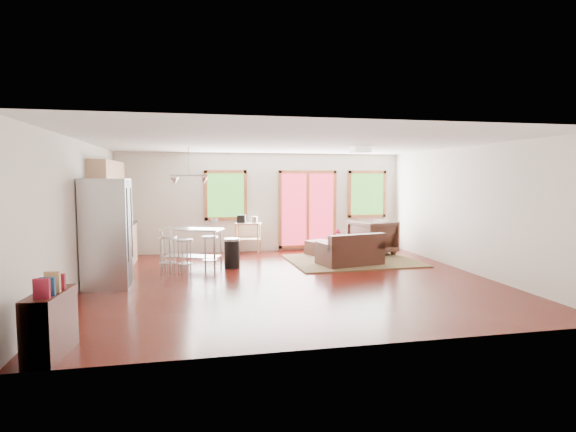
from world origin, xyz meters
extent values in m
cube|color=#330906|center=(0.00, 0.00, -0.01)|extent=(7.50, 7.00, 0.02)
cube|color=silver|center=(0.00, 0.00, 2.61)|extent=(7.50, 7.00, 0.02)
cube|color=beige|center=(0.00, 3.51, 1.30)|extent=(7.50, 0.02, 2.60)
cube|color=beige|center=(-3.76, 0.00, 1.30)|extent=(0.02, 7.00, 2.60)
cube|color=beige|center=(3.76, 0.00, 1.30)|extent=(0.02, 7.00, 2.60)
cube|color=beige|center=(0.00, -3.51, 1.30)|extent=(7.50, 0.02, 2.60)
cube|color=#28521A|center=(-1.00, 3.46, 1.50)|extent=(0.94, 0.02, 1.14)
cube|color=brown|center=(-1.00, 3.46, 2.11)|extent=(1.10, 0.05, 0.08)
cube|color=brown|center=(-1.00, 3.46, 0.89)|extent=(1.10, 0.05, 0.08)
cube|color=brown|center=(-1.51, 3.46, 1.50)|extent=(0.08, 0.05, 1.30)
cube|color=brown|center=(-0.49, 3.46, 1.50)|extent=(0.08, 0.05, 1.30)
cube|color=#A92137|center=(1.20, 3.46, 1.10)|extent=(1.44, 0.02, 1.94)
cube|color=brown|center=(1.20, 3.46, 2.11)|extent=(1.60, 0.05, 0.08)
cube|color=brown|center=(1.20, 3.46, 0.09)|extent=(1.60, 0.05, 0.08)
cube|color=brown|center=(0.44, 3.46, 1.10)|extent=(0.08, 0.05, 2.10)
cube|color=brown|center=(1.96, 3.46, 1.10)|extent=(0.08, 0.05, 2.10)
cube|color=brown|center=(1.20, 3.46, 1.10)|extent=(0.08, 0.05, 1.94)
cube|color=#28521A|center=(2.90, 3.46, 1.50)|extent=(0.94, 0.02, 1.14)
cube|color=brown|center=(2.90, 3.46, 2.11)|extent=(1.10, 0.05, 0.08)
cube|color=brown|center=(2.90, 3.46, 0.89)|extent=(1.10, 0.05, 0.08)
cube|color=brown|center=(2.39, 3.46, 1.50)|extent=(0.08, 0.05, 1.30)
cube|color=brown|center=(3.41, 3.46, 1.50)|extent=(0.08, 0.05, 1.30)
cube|color=#3E5935|center=(1.80, 1.57, 0.01)|extent=(2.97, 2.33, 0.03)
cube|color=black|center=(1.58, 1.14, 0.19)|extent=(1.50, 1.06, 0.38)
cube|color=black|center=(1.65, 0.86, 0.55)|extent=(1.37, 0.48, 0.35)
cube|color=black|center=(1.01, 1.01, 0.45)|extent=(0.35, 0.79, 0.15)
cube|color=black|center=(2.16, 1.28, 0.45)|extent=(0.35, 0.79, 0.15)
cube|color=black|center=(1.28, 1.12, 0.44)|extent=(0.66, 0.61, 0.11)
cube|color=black|center=(1.86, 1.26, 0.44)|extent=(0.66, 0.61, 0.11)
cube|color=#33140D|center=(1.91, 1.81, 0.38)|extent=(1.08, 0.75, 0.04)
cube|color=#33140D|center=(1.53, 1.53, 0.18)|extent=(0.07, 0.07, 0.36)
cube|color=#33140D|center=(2.36, 1.65, 0.18)|extent=(0.07, 0.07, 0.36)
cube|color=#33140D|center=(1.46, 1.96, 0.18)|extent=(0.07, 0.07, 0.36)
cube|color=#33140D|center=(2.30, 2.09, 0.18)|extent=(0.07, 0.07, 0.36)
imported|color=black|center=(2.59, 2.32, 0.49)|extent=(1.18, 1.14, 0.98)
cube|color=black|center=(1.26, 2.44, 0.19)|extent=(0.74, 0.74, 0.38)
imported|color=silver|center=(1.53, 1.82, 0.50)|extent=(0.20, 0.21, 0.20)
sphere|color=#CC093A|center=(1.56, 1.84, 0.66)|extent=(0.08, 0.08, 0.08)
sphere|color=#CC093A|center=(1.49, 1.80, 0.68)|extent=(0.08, 0.08, 0.08)
sphere|color=#CC093A|center=(1.53, 1.86, 0.70)|extent=(0.08, 0.08, 0.08)
imported|color=maroon|center=(2.24, 1.82, 0.53)|extent=(0.20, 0.07, 0.27)
cube|color=tan|center=(-3.45, 1.70, 0.45)|extent=(0.60, 2.20, 0.90)
cube|color=black|center=(-3.45, 1.70, 0.92)|extent=(0.64, 2.24, 0.04)
cube|color=tan|center=(-3.57, 1.70, 1.95)|extent=(0.36, 2.20, 0.70)
cylinder|color=#B7BABC|center=(-3.45, 1.20, 1.03)|extent=(0.12, 0.12, 0.18)
cube|color=black|center=(-3.45, 2.10, 1.04)|extent=(0.22, 0.18, 0.20)
cube|color=#B7BABC|center=(-3.33, 0.12, 0.97)|extent=(0.78, 0.76, 1.93)
cube|color=gray|center=(-2.95, 0.11, 0.97)|extent=(0.03, 0.71, 1.89)
cylinder|color=gray|center=(-2.93, -0.12, 1.13)|extent=(0.03, 0.03, 1.29)
cylinder|color=gray|center=(-2.93, 0.35, 1.13)|extent=(0.03, 0.03, 1.29)
cube|color=#B7BABC|center=(-1.87, 1.72, 0.82)|extent=(1.43, 1.00, 0.04)
cube|color=gray|center=(-1.87, 1.72, 0.22)|extent=(1.32, 0.90, 0.03)
cylinder|color=gray|center=(-2.51, 1.76, 0.40)|extent=(0.05, 0.05, 0.81)
cylinder|color=gray|center=(-1.39, 1.30, 0.40)|extent=(0.05, 0.05, 0.81)
cylinder|color=gray|center=(-2.35, 2.14, 0.40)|extent=(0.05, 0.05, 0.81)
cylinder|color=gray|center=(-1.24, 1.68, 0.40)|extent=(0.05, 0.05, 0.81)
imported|color=silver|center=(-1.38, 1.61, 1.02)|extent=(0.16, 0.15, 0.14)
cylinder|color=#B7BABC|center=(-2.34, 0.98, 0.76)|extent=(0.48, 0.48, 0.04)
cylinder|color=gray|center=(-2.21, 1.03, 0.37)|extent=(0.03, 0.03, 0.74)
cylinder|color=gray|center=(-2.40, 1.11, 0.37)|extent=(0.03, 0.03, 0.74)
cylinder|color=gray|center=(-2.47, 0.93, 0.37)|extent=(0.03, 0.03, 0.74)
cylinder|color=gray|center=(-2.29, 0.85, 0.37)|extent=(0.03, 0.03, 0.74)
cylinder|color=gray|center=(-2.34, 0.98, 0.24)|extent=(0.44, 0.44, 0.02)
cylinder|color=#B7BABC|center=(-2.01, 0.92, 0.69)|extent=(0.44, 0.44, 0.04)
cylinder|color=gray|center=(-1.89, 0.97, 0.34)|extent=(0.03, 0.03, 0.67)
cylinder|color=gray|center=(-2.06, 1.04, 0.34)|extent=(0.03, 0.03, 0.67)
cylinder|color=gray|center=(-2.13, 0.87, 0.34)|extent=(0.03, 0.03, 0.67)
cylinder|color=gray|center=(-1.96, 0.80, 0.34)|extent=(0.03, 0.03, 0.67)
cylinder|color=gray|center=(-2.01, 0.92, 0.22)|extent=(0.40, 0.40, 0.01)
cylinder|color=#B7BABC|center=(-1.50, 1.19, 0.71)|extent=(0.37, 0.37, 0.04)
cylinder|color=gray|center=(-1.40, 1.28, 0.34)|extent=(0.03, 0.03, 0.69)
cylinder|color=gray|center=(-1.58, 1.29, 0.34)|extent=(0.03, 0.03, 0.69)
cylinder|color=gray|center=(-1.60, 1.11, 0.34)|extent=(0.03, 0.03, 0.69)
cylinder|color=gray|center=(-1.41, 1.09, 0.34)|extent=(0.03, 0.03, 0.69)
cylinder|color=gray|center=(-1.50, 1.19, 0.22)|extent=(0.34, 0.34, 0.02)
cylinder|color=black|center=(-1.01, 1.38, 0.30)|extent=(0.45, 0.45, 0.60)
cylinder|color=#B7BABC|center=(-1.01, 1.38, 0.62)|extent=(0.46, 0.46, 0.05)
cube|color=tan|center=(-0.45, 3.19, 0.77)|extent=(0.74, 0.59, 0.04)
cube|color=tan|center=(-0.45, 3.19, 0.37)|extent=(0.70, 0.55, 0.03)
cube|color=tan|center=(-0.77, 3.11, 0.39)|extent=(0.05, 0.05, 0.78)
cube|color=tan|center=(-0.23, 2.95, 0.39)|extent=(0.05, 0.05, 0.78)
cube|color=tan|center=(-0.67, 3.43, 0.39)|extent=(0.05, 0.05, 0.78)
cube|color=tan|center=(-0.14, 3.27, 0.39)|extent=(0.05, 0.05, 0.78)
cube|color=black|center=(-0.61, 3.24, 0.89)|extent=(0.25, 0.24, 0.20)
cylinder|color=#B7BABC|center=(-0.29, 3.14, 0.87)|extent=(0.19, 0.19, 0.17)
cube|color=#33140D|center=(-3.35, -3.10, 0.35)|extent=(0.39, 0.82, 0.71)
cube|color=maroon|center=(-3.33, -3.37, 0.81)|extent=(0.16, 0.06, 0.21)
cube|color=navy|center=(-3.32, -3.24, 0.80)|extent=(0.16, 0.06, 0.19)
cube|color=tan|center=(-3.31, -3.10, 0.82)|extent=(0.16, 0.06, 0.23)
cube|color=maroon|center=(-3.29, -2.97, 0.79)|extent=(0.16, 0.06, 0.18)
cube|color=white|center=(1.60, 0.60, 2.53)|extent=(0.35, 0.35, 0.12)
cylinder|color=gray|center=(-1.90, 1.50, 2.30)|extent=(0.02, 0.02, 0.60)
cube|color=gray|center=(-1.90, 1.50, 2.00)|extent=(0.80, 0.04, 0.03)
cone|color=#B7BABC|center=(-2.20, 1.50, 1.88)|extent=(0.18, 0.18, 0.14)
cone|color=#B7BABC|center=(-1.60, 1.50, 1.88)|extent=(0.18, 0.18, 0.14)
camera|label=1|loc=(-1.78, -8.29, 1.94)|focal=28.00mm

